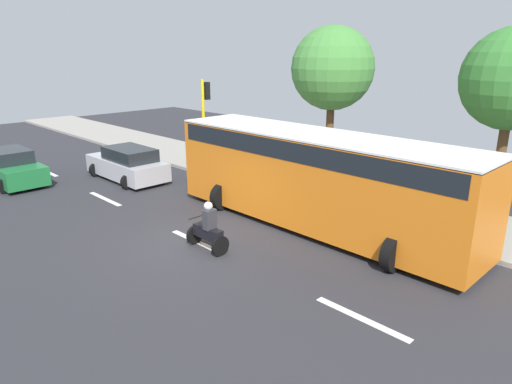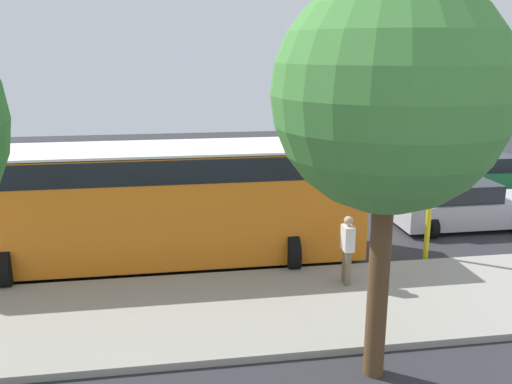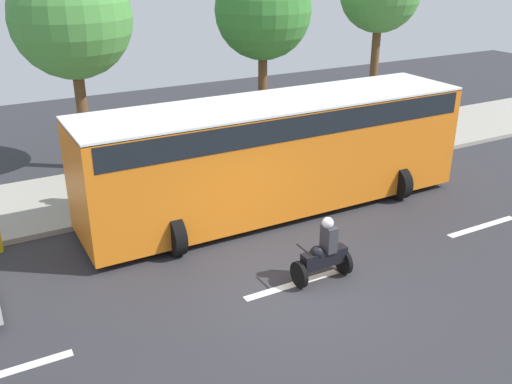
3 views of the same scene
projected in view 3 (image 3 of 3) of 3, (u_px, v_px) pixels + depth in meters
The scene contains 10 objects.
ground_plane at pixel (293, 287), 12.68m from camera, with size 40.00×60.00×0.10m, color #2D2D33.
sidewalk at pixel (177, 179), 18.28m from camera, with size 4.00×60.00×0.15m, color #9E998E.
lane_stripe_north at pixel (482, 227), 15.31m from camera, with size 0.20×2.40×0.01m, color white.
lane_stripe_mid at pixel (293, 285), 12.66m from camera, with size 0.20×2.40×0.01m, color white.
lane_stripe_south at pixel (3, 374), 10.01m from camera, with size 0.20×2.40×0.01m, color white.
city_bus at pixel (278, 147), 15.68m from camera, with size 3.20×11.00×3.16m.
motorcycle at pixel (324, 254), 12.64m from camera, with size 0.60×1.30×1.53m.
pedestrian_near_signal at pixel (93, 174), 15.98m from camera, with size 0.40×0.24×1.69m.
street_tree_center at pixel (263, 11), 21.58m from camera, with size 3.70×3.70×6.58m.
street_tree_south at pixel (71, 18), 17.54m from camera, with size 3.77×3.77×6.82m.
Camera 3 is at (-9.11, 5.91, 6.88)m, focal length 39.99 mm.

